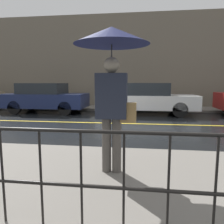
{
  "coord_description": "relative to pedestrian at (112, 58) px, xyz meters",
  "views": [
    {
      "loc": [
        1.14,
        -8.0,
        1.51
      ],
      "look_at": [
        0.38,
        -2.23,
        0.73
      ],
      "focal_mm": 35.0,
      "sensor_mm": 36.0,
      "label": 1
    }
  ],
  "objects": [
    {
      "name": "sidewalk_far",
      "position": [
        -0.71,
        9.09,
        -1.81
      ],
      "size": [
        28.0,
        1.85,
        0.12
      ],
      "color": "slate",
      "rests_on": "ground_plane"
    },
    {
      "name": "sidewalk_near",
      "position": [
        -0.71,
        -0.18,
        -1.81
      ],
      "size": [
        28.0,
        2.91,
        0.12
      ],
      "color": "slate",
      "rests_on": "ground_plane"
    },
    {
      "name": "car_white",
      "position": [
        0.64,
        7.26,
        -1.11
      ],
      "size": [
        4.65,
        1.8,
        1.5
      ],
      "color": "silver",
      "rests_on": "ground_plane"
    },
    {
      "name": "lane_marking",
      "position": [
        -0.71,
        4.72,
        -1.87
      ],
      "size": [
        25.2,
        0.12,
        0.01
      ],
      "color": "gold",
      "rests_on": "ground_plane"
    },
    {
      "name": "car_navy",
      "position": [
        -4.37,
        7.26,
        -1.11
      ],
      "size": [
        4.06,
        1.82,
        1.49
      ],
      "color": "#19234C",
      "rests_on": "ground_plane"
    },
    {
      "name": "railing_foreground",
      "position": [
        -0.71,
        -1.38,
        -1.14
      ],
      "size": [
        12.0,
        0.04,
        0.97
      ],
      "color": "black",
      "rests_on": "sidewalk_near"
    },
    {
      "name": "ground_plane",
      "position": [
        -0.71,
        4.72,
        -1.87
      ],
      "size": [
        80.0,
        80.0,
        0.0
      ],
      "primitive_type": "plane",
      "color": "black"
    },
    {
      "name": "pedestrian",
      "position": [
        0.0,
        0.0,
        0.0
      ],
      "size": [
        1.12,
        1.12,
        2.2
      ],
      "rotation": [
        0.0,
        0.0,
        3.14
      ],
      "color": "#4C4742",
      "rests_on": "sidewalk_near"
    },
    {
      "name": "building_storefront",
      "position": [
        -0.71,
        10.16,
        0.9
      ],
      "size": [
        28.0,
        0.3,
        5.55
      ],
      "color": "#706656",
      "rests_on": "ground_plane"
    }
  ]
}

